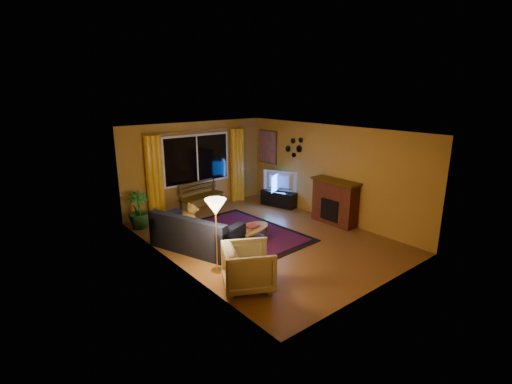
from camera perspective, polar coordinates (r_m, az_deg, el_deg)
floor at (r=8.78m, az=1.25°, el=-7.09°), size 4.50×6.00×0.02m
ceiling at (r=8.15m, az=1.35°, el=9.50°), size 4.50×6.00×0.02m
wall_back at (r=10.79m, az=-9.17°, el=4.00°), size 4.50×0.02×2.50m
wall_left at (r=7.17m, az=-12.57°, el=-2.00°), size 0.02×6.00×2.50m
wall_right at (r=9.96m, az=11.25°, el=2.95°), size 0.02×6.00×2.50m
window at (r=10.69m, az=-9.03°, el=5.00°), size 2.00×0.02×1.30m
curtain_rod at (r=10.54m, az=-9.09°, el=9.25°), size 3.20×0.03×0.03m
curtain_left at (r=10.11m, az=-15.37°, el=2.12°), size 0.36×0.36×2.24m
curtain_right at (r=11.43m, az=-2.95°, el=4.16°), size 0.36×0.36×2.24m
bench at (r=10.74m, az=-8.29°, el=-1.73°), size 1.45×0.68×0.42m
potted_plant at (r=9.68m, az=-17.60°, el=-2.70°), size 0.56×0.56×0.92m
sofa at (r=8.17m, az=-9.10°, el=-5.95°), size 1.48×2.16×0.81m
dog at (r=8.48m, az=-10.41°, el=-3.53°), size 0.46×0.53×0.47m
armchair at (r=6.54m, az=-1.19°, el=-11.14°), size 1.09×1.11×0.86m
floor_lamp at (r=7.01m, az=-6.10°, el=-6.77°), size 0.31×0.31×1.43m
rug at (r=9.06m, az=-1.73°, el=-6.23°), size 2.13×3.21×0.02m
coffee_table at (r=8.38m, az=-0.83°, el=-6.75°), size 1.23×1.23×0.38m
tv_console at (r=11.05m, az=3.52°, el=-1.02°), size 0.64×1.14×0.45m
television at (r=10.92m, az=3.56°, el=1.62°), size 0.60×0.99×0.60m
fireplace at (r=9.73m, az=12.05°, el=-1.65°), size 0.40×1.20×1.10m
mirror_cluster at (r=10.68m, az=5.84°, el=7.01°), size 0.06×0.60×0.56m
painting at (r=11.54m, az=1.80°, el=6.96°), size 0.04×0.76×0.96m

